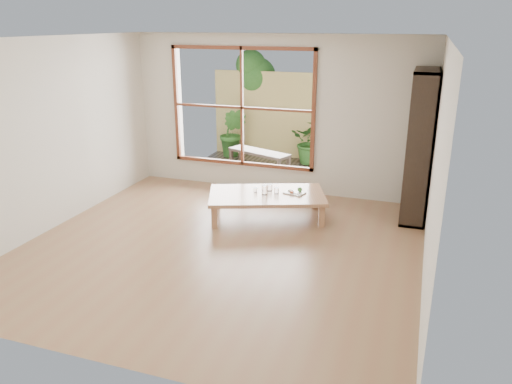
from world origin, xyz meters
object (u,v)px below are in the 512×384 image
at_px(low_table, 267,196).
at_px(food_tray, 296,192).
at_px(garden_bench, 259,154).
at_px(bookshelf, 420,146).

bearing_deg(low_table, food_tray, 0.13).
bearing_deg(garden_bench, low_table, -47.46).
relative_size(food_tray, garden_bench, 0.25).
xyz_separation_m(bookshelf, food_tray, (-1.67, -0.58, -0.69)).
bearing_deg(food_tray, garden_bench, 136.27).
bearing_deg(bookshelf, low_table, -160.64).
xyz_separation_m(bookshelf, garden_bench, (-2.91, 1.44, -0.72)).
distance_m(low_table, food_tray, 0.43).
xyz_separation_m(low_table, bookshelf, (2.06, 0.73, 0.76)).
xyz_separation_m(food_tray, garden_bench, (-1.24, 2.01, -0.02)).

